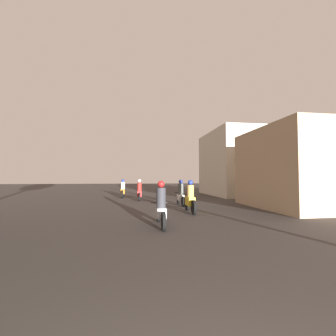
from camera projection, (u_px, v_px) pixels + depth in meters
The scene contains 7 objects.
motorcycle_silver at pixel (161, 208), 7.64m from camera, with size 0.60×2.09×1.54m.
motorcycle_yellow at pixel (190, 199), 10.55m from camera, with size 0.60×1.93×1.53m.
motorcycle_white at pixel (181, 195), 13.34m from camera, with size 0.60×1.96×1.51m.
motorcycle_red at pixel (139, 192), 16.17m from camera, with size 0.60×1.91×1.52m.
motorcycle_orange at pixel (123, 190), 18.37m from camera, with size 0.60×1.89×1.51m.
building_right_near at pixel (307, 168), 12.33m from camera, with size 5.69×5.84×4.30m.
building_right_far at pixel (239, 164), 21.29m from camera, with size 5.76×7.46×5.91m.
Camera 1 is at (-0.57, -0.28, 1.65)m, focal length 24.00 mm.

